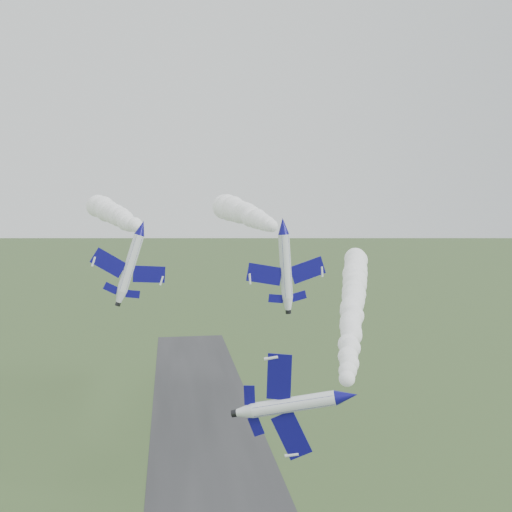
{
  "coord_description": "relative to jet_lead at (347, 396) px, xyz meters",
  "views": [
    {
      "loc": [
        -7.54,
        -54.33,
        47.41
      ],
      "look_at": [
        4.13,
        21.97,
        41.31
      ],
      "focal_mm": 40.0,
      "sensor_mm": 36.0,
      "label": 1
    }
  ],
  "objects": [
    {
      "name": "jet_pair_left",
      "position": [
        -20.93,
        22.63,
        16.32
      ],
      "size": [
        9.5,
        11.74,
        3.79
      ],
      "rotation": [
        0.0,
        0.31,
        0.19
      ],
      "color": "white"
    },
    {
      "name": "smoke_trail_jet_pair_left",
      "position": [
        -27.69,
        53.32,
        18.09
      ],
      "size": [
        15.25,
        57.09,
        4.79
      ],
      "primitive_type": null,
      "rotation": [
        0.0,
        0.0,
        0.19
      ],
      "color": "white"
    },
    {
      "name": "jet_pair_right",
      "position": [
        -2.12,
        21.83,
        16.51
      ],
      "size": [
        11.05,
        13.2,
        3.28
      ],
      "rotation": [
        0.0,
        -0.07,
        0.09
      ],
      "color": "white"
    },
    {
      "name": "smoke_trail_jet_lead",
      "position": [
        13.78,
        39.67,
        3.53
      ],
      "size": [
        29.06,
        75.06,
        5.08
      ],
      "primitive_type": null,
      "rotation": [
        0.0,
        0.0,
        -0.32
      ],
      "color": "white"
    },
    {
      "name": "jet_lead",
      "position": [
        0.0,
        0.0,
        0.0
      ],
      "size": [
        6.75,
        12.89,
        10.66
      ],
      "rotation": [
        0.0,
        1.36,
        -0.32
      ],
      "color": "white"
    },
    {
      "name": "smoke_trail_jet_pair_right",
      "position": [
        -3.97,
        51.46,
        18.19
      ],
      "size": [
        10.09,
        53.26,
        5.37
      ],
      "primitive_type": null,
      "rotation": [
        0.0,
        0.0,
        0.09
      ],
      "color": "white"
    }
  ]
}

